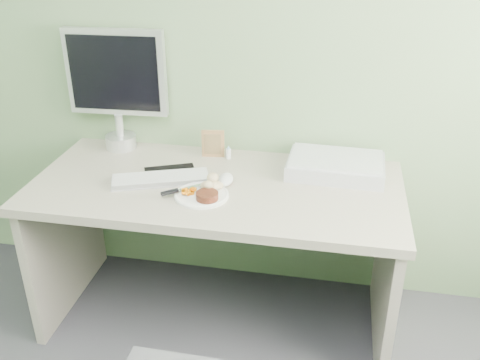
% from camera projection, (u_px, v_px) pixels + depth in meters
% --- Properties ---
extents(wall_back, '(3.50, 0.00, 3.50)m').
position_uv_depth(wall_back, '(232.00, 21.00, 2.36)').
color(wall_back, gray).
rests_on(wall_back, floor).
extents(desk, '(1.60, 0.75, 0.73)m').
position_uv_depth(desk, '(217.00, 220.00, 2.39)').
color(desk, '#A8A08C').
rests_on(desk, floor).
extents(plate, '(0.22, 0.22, 0.01)m').
position_uv_depth(plate, '(202.00, 195.00, 2.20)').
color(plate, white).
rests_on(plate, desk).
extents(steak, '(0.12, 0.12, 0.03)m').
position_uv_depth(steak, '(207.00, 196.00, 2.15)').
color(steak, black).
rests_on(steak, plate).
extents(potato_pile, '(0.11, 0.09, 0.05)m').
position_uv_depth(potato_pile, '(213.00, 183.00, 2.23)').
color(potato_pile, '#AB7B53').
rests_on(potato_pile, plate).
extents(carrot_heap, '(0.06, 0.06, 0.03)m').
position_uv_depth(carrot_heap, '(189.00, 190.00, 2.19)').
color(carrot_heap, orange).
rests_on(carrot_heap, plate).
extents(steak_knife, '(0.16, 0.14, 0.01)m').
position_uv_depth(steak_knife, '(177.00, 191.00, 2.20)').
color(steak_knife, silver).
rests_on(steak_knife, plate).
extents(mousepad, '(0.28, 0.27, 0.00)m').
position_uv_depth(mousepad, '(171.00, 174.00, 2.38)').
color(mousepad, black).
rests_on(mousepad, desk).
extents(keyboard, '(0.43, 0.26, 0.02)m').
position_uv_depth(keyboard, '(161.00, 178.00, 2.32)').
color(keyboard, white).
rests_on(keyboard, desk).
extents(computer_mouse, '(0.07, 0.12, 0.04)m').
position_uv_depth(computer_mouse, '(226.00, 179.00, 2.30)').
color(computer_mouse, white).
rests_on(computer_mouse, desk).
extents(photo_frame, '(0.11, 0.03, 0.13)m').
position_uv_depth(photo_frame, '(213.00, 144.00, 2.53)').
color(photo_frame, '#966046').
rests_on(photo_frame, desk).
extents(eyedrop_bottle, '(0.02, 0.02, 0.07)m').
position_uv_depth(eyedrop_bottle, '(229.00, 153.00, 2.53)').
color(eyedrop_bottle, white).
rests_on(eyedrop_bottle, desk).
extents(scanner, '(0.43, 0.30, 0.07)m').
position_uv_depth(scanner, '(336.00, 167.00, 2.38)').
color(scanner, '#ACAEB3').
rests_on(scanner, desk).
extents(monitor, '(0.48, 0.15, 0.58)m').
position_uv_depth(monitor, '(117.00, 83.00, 2.53)').
color(monitor, silver).
rests_on(monitor, desk).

